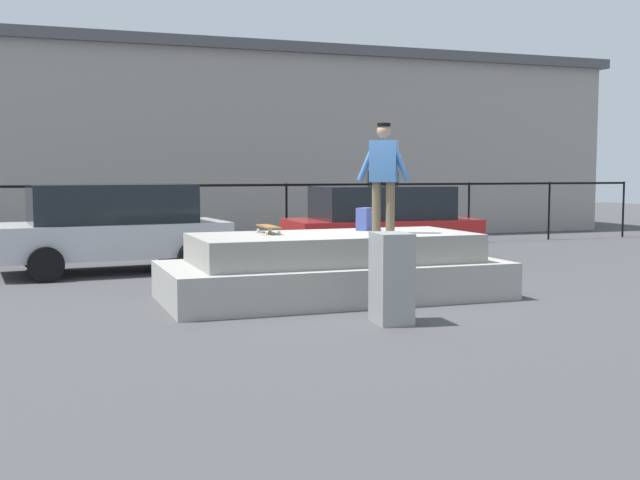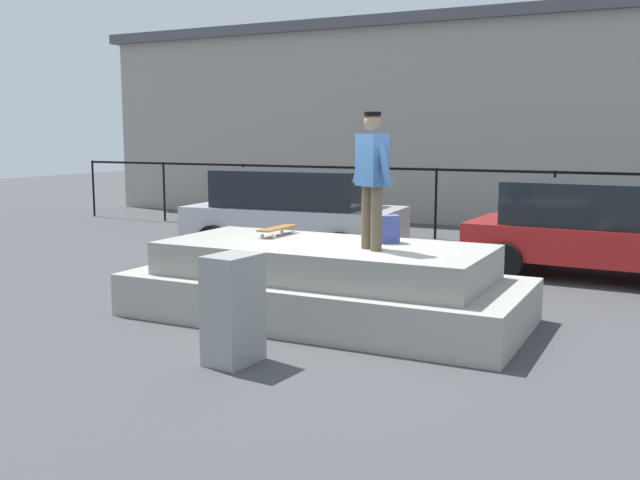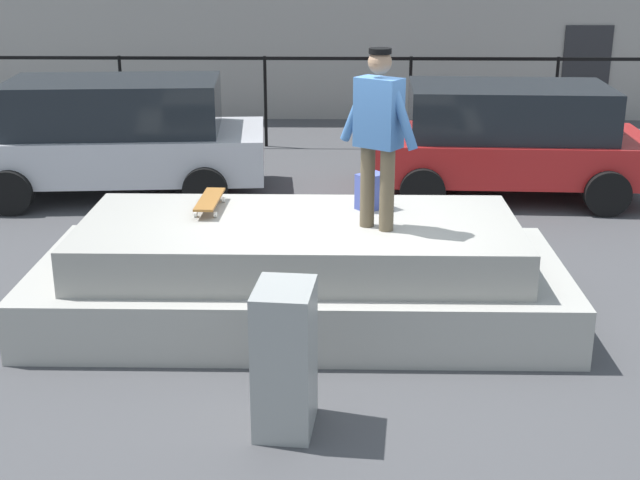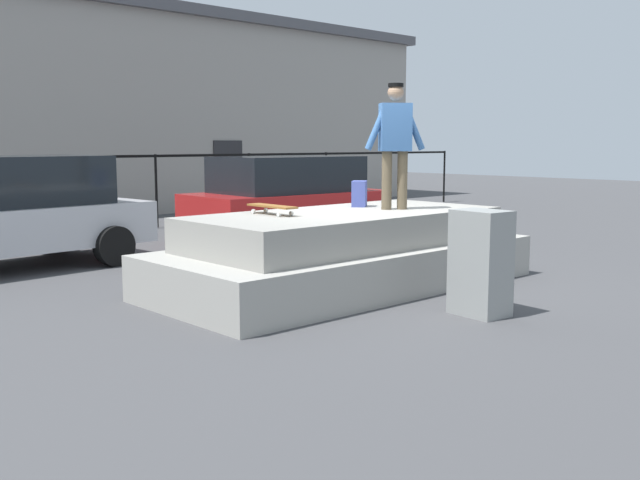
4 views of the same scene
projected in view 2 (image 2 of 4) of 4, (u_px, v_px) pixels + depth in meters
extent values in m
plane|color=#424244|center=(348.00, 322.00, 9.57)|extent=(60.00, 60.00, 0.00)
cube|color=#9E9B93|center=(324.00, 297.00, 9.74)|extent=(5.29, 2.38, 0.57)
cube|color=gray|center=(324.00, 260.00, 9.67)|extent=(4.34, 1.95, 0.44)
cylinder|color=brown|center=(367.00, 217.00, 9.17)|extent=(0.14, 0.14, 0.80)
cylinder|color=brown|center=(376.00, 219.00, 8.98)|extent=(0.14, 0.14, 0.80)
cube|color=#33598C|center=(372.00, 160.00, 8.97)|extent=(0.48, 0.44, 0.65)
cylinder|color=#33598C|center=(361.00, 160.00, 9.20)|extent=(0.32, 0.26, 0.61)
cylinder|color=#33598C|center=(384.00, 162.00, 8.75)|extent=(0.32, 0.26, 0.61)
sphere|color=tan|center=(373.00, 122.00, 8.90)|extent=(0.22, 0.22, 0.22)
cylinder|color=black|center=(373.00, 114.00, 8.89)|extent=(0.29, 0.29, 0.05)
cube|color=brown|center=(278.00, 228.00, 10.39)|extent=(0.22, 0.83, 0.02)
cylinder|color=silver|center=(262.00, 235.00, 10.22)|extent=(0.03, 0.06, 0.06)
cylinder|color=silver|center=(274.00, 236.00, 10.12)|extent=(0.03, 0.06, 0.06)
cylinder|color=silver|center=(282.00, 231.00, 10.68)|extent=(0.03, 0.06, 0.06)
cylinder|color=silver|center=(293.00, 232.00, 10.59)|extent=(0.03, 0.06, 0.06)
cube|color=#3F4C99|center=(388.00, 229.00, 9.69)|extent=(0.34, 0.33, 0.37)
cube|color=#B7B7BC|center=(295.00, 222.00, 15.00)|extent=(4.53, 2.30, 0.66)
cube|color=black|center=(294.00, 188.00, 14.89)|extent=(3.20, 1.96, 0.75)
cylinder|color=black|center=(258.00, 229.00, 16.46)|extent=(0.66, 0.27, 0.64)
cylinder|color=black|center=(213.00, 241.00, 14.64)|extent=(0.66, 0.27, 0.64)
cylinder|color=black|center=(372.00, 235.00, 15.45)|extent=(0.66, 0.27, 0.64)
cylinder|color=black|center=(339.00, 249.00, 13.63)|extent=(0.66, 0.27, 0.64)
cube|color=#B21E1E|center=(594.00, 242.00, 12.48)|extent=(4.21, 2.15, 0.60)
cube|color=black|center=(596.00, 203.00, 12.39)|extent=(2.96, 1.86, 0.73)
cylinder|color=black|center=(531.00, 246.00, 14.02)|extent=(0.65, 0.25, 0.64)
cylinder|color=black|center=(504.00, 262.00, 12.27)|extent=(0.65, 0.25, 0.64)
cube|color=gray|center=(233.00, 309.00, 7.79)|extent=(0.49, 0.64, 1.19)
cylinder|color=black|center=(93.00, 188.00, 21.76)|extent=(0.06, 0.06, 1.67)
cylinder|color=black|center=(164.00, 192.00, 20.57)|extent=(0.06, 0.06, 1.67)
cylinder|color=black|center=(244.00, 195.00, 19.38)|extent=(0.06, 0.06, 1.67)
cylinder|color=black|center=(333.00, 199.00, 18.20)|extent=(0.06, 0.06, 1.67)
cylinder|color=black|center=(436.00, 204.00, 17.01)|extent=(0.06, 0.06, 1.67)
cylinder|color=black|center=(553.00, 209.00, 15.83)|extent=(0.06, 0.06, 1.67)
cube|color=black|center=(494.00, 171.00, 16.30)|extent=(24.00, 0.04, 0.06)
cube|color=gray|center=(547.00, 126.00, 22.03)|extent=(26.28, 7.97, 5.39)
cube|color=#4C4C51|center=(551.00, 30.00, 21.62)|extent=(26.81, 8.36, 0.30)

